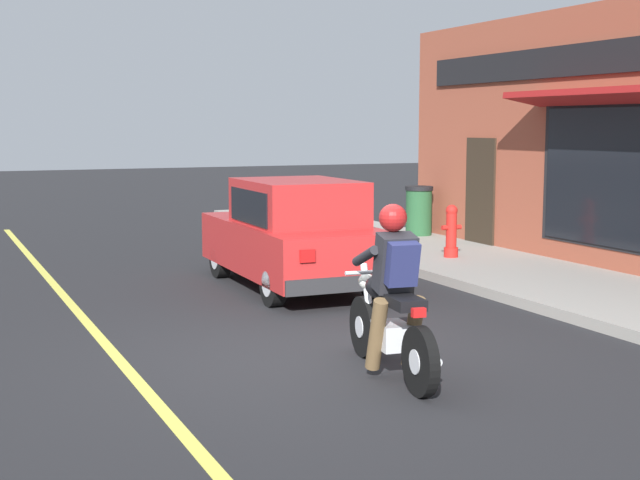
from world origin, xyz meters
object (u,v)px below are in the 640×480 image
motorcycle_with_rider (391,305)px  trash_bin (419,210)px  car_hatchback (293,235)px  fire_hydrant (451,231)px

motorcycle_with_rider → trash_bin: (5.17, 8.26, -0.04)m
car_hatchback → motorcycle_with_rider: bearing=-101.2°
car_hatchback → fire_hydrant: bearing=14.8°
motorcycle_with_rider → trash_bin: size_ratio=2.06×
car_hatchback → fire_hydrant: (3.21, 0.85, -0.19)m
car_hatchback → trash_bin: size_ratio=3.90×
trash_bin → motorcycle_with_rider: bearing=-122.0°
trash_bin → fire_hydrant: bearing=-110.3°
car_hatchback → trash_bin: (4.26, 3.70, -0.13)m
motorcycle_with_rider → car_hatchback: (0.91, 4.56, 0.09)m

